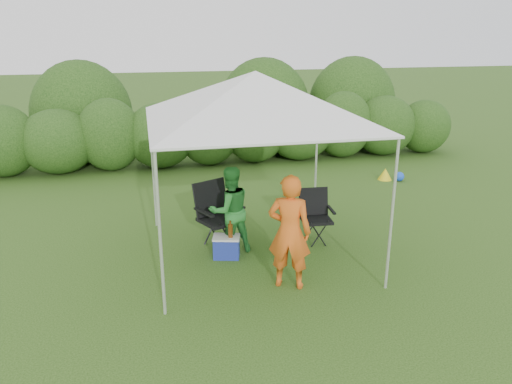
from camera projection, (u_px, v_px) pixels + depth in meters
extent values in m
plane|color=#375B1C|center=(263.00, 266.00, 7.49)|extent=(70.00, 70.00, 0.00)
ellipsoid|color=#2C5119|center=(2.00, 141.00, 11.75)|extent=(1.65, 1.40, 1.73)
cylinder|color=#382616|center=(7.00, 170.00, 11.98)|extent=(0.12, 0.12, 0.30)
ellipsoid|color=#2C5119|center=(57.00, 142.00, 12.03)|extent=(1.80, 1.53, 1.57)
cylinder|color=#382616|center=(61.00, 167.00, 12.23)|extent=(0.12, 0.12, 0.30)
ellipsoid|color=#2C5119|center=(110.00, 135.00, 12.25)|extent=(1.58, 1.34, 1.80)
cylinder|color=#382616|center=(112.00, 164.00, 12.49)|extent=(0.12, 0.12, 0.30)
ellipsoid|color=#2C5119|center=(160.00, 136.00, 12.53)|extent=(1.72, 1.47, 1.65)
cylinder|color=#382616|center=(162.00, 162.00, 12.74)|extent=(0.12, 0.12, 0.30)
ellipsoid|color=#2C5119|center=(209.00, 136.00, 12.81)|extent=(1.50, 1.28, 1.50)
cylinder|color=#382616|center=(209.00, 159.00, 13.00)|extent=(0.12, 0.12, 0.30)
ellipsoid|color=#2C5119|center=(255.00, 130.00, 13.03)|extent=(1.65, 1.40, 1.73)
cylinder|color=#382616|center=(255.00, 156.00, 13.26)|extent=(0.12, 0.12, 0.30)
ellipsoid|color=#2C5119|center=(300.00, 131.00, 13.31)|extent=(1.80, 1.53, 1.57)
cylinder|color=#382616|center=(299.00, 154.00, 13.51)|extent=(0.12, 0.12, 0.30)
ellipsoid|color=#2C5119|center=(343.00, 125.00, 13.53)|extent=(1.57, 1.34, 1.80)
cylinder|color=#382616|center=(342.00, 152.00, 13.77)|extent=(0.12, 0.12, 0.30)
ellipsoid|color=#2C5119|center=(385.00, 126.00, 13.81)|extent=(1.72, 1.47, 1.65)
cylinder|color=#382616|center=(383.00, 149.00, 14.02)|extent=(0.12, 0.12, 0.30)
ellipsoid|color=#2C5119|center=(424.00, 126.00, 14.09)|extent=(1.50, 1.28, 1.50)
cylinder|color=#382616|center=(422.00, 147.00, 14.28)|extent=(0.12, 0.12, 0.30)
cylinder|color=silver|center=(160.00, 237.00, 5.92)|extent=(0.04, 0.04, 2.10)
cylinder|color=silver|center=(392.00, 217.00, 6.55)|extent=(0.04, 0.04, 2.10)
cylinder|color=silver|center=(153.00, 170.00, 8.70)|extent=(0.04, 0.04, 2.10)
cylinder|color=silver|center=(316.00, 160.00, 9.33)|extent=(0.04, 0.04, 2.10)
cube|color=white|center=(256.00, 121.00, 7.29)|extent=(3.10, 3.10, 0.03)
pyramid|color=white|center=(256.00, 96.00, 7.17)|extent=(3.10, 3.10, 0.70)
cube|color=black|center=(316.00, 220.00, 8.24)|extent=(0.51, 0.48, 0.05)
cube|color=black|center=(314.00, 201.00, 8.35)|extent=(0.49, 0.17, 0.46)
cube|color=black|center=(302.00, 211.00, 8.16)|extent=(0.08, 0.41, 0.03)
cube|color=black|center=(331.00, 210.00, 8.23)|extent=(0.08, 0.41, 0.03)
cylinder|color=black|center=(307.00, 236.00, 8.09)|extent=(0.02, 0.02, 0.39)
cylinder|color=black|center=(331.00, 235.00, 8.14)|extent=(0.02, 0.02, 0.39)
cylinder|color=black|center=(301.00, 227.00, 8.47)|extent=(0.02, 0.02, 0.39)
cylinder|color=black|center=(324.00, 225.00, 8.52)|extent=(0.02, 0.02, 0.39)
cube|color=black|center=(220.00, 220.00, 8.01)|extent=(0.77, 0.75, 0.06)
cube|color=black|center=(211.00, 197.00, 8.09)|extent=(0.59, 0.41, 0.56)
cube|color=black|center=(204.00, 212.00, 7.77)|extent=(0.27, 0.47, 0.03)
cube|color=black|center=(235.00, 204.00, 8.13)|extent=(0.27, 0.47, 0.03)
cylinder|color=black|center=(217.00, 242.00, 7.76)|extent=(0.03, 0.03, 0.47)
cylinder|color=black|center=(242.00, 234.00, 8.06)|extent=(0.03, 0.03, 0.47)
cylinder|color=black|center=(199.00, 233.00, 8.12)|extent=(0.03, 0.03, 0.47)
cylinder|color=black|center=(224.00, 225.00, 8.42)|extent=(0.03, 0.03, 0.47)
imported|color=orange|center=(289.00, 232.00, 6.69)|extent=(0.69, 0.60, 1.61)
imported|color=#297E30|center=(230.00, 210.00, 7.78)|extent=(0.78, 0.66, 1.40)
cube|color=#2334A1|center=(226.00, 248.00, 7.75)|extent=(0.45, 0.37, 0.32)
cube|color=silver|center=(226.00, 237.00, 7.70)|extent=(0.47, 0.39, 0.03)
cylinder|color=#592D0C|center=(230.00, 229.00, 7.62)|extent=(0.07, 0.07, 0.27)
cone|color=yellow|center=(385.00, 174.00, 11.71)|extent=(0.33, 0.33, 0.27)
sphere|color=blue|center=(399.00, 177.00, 11.61)|extent=(0.22, 0.22, 0.22)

